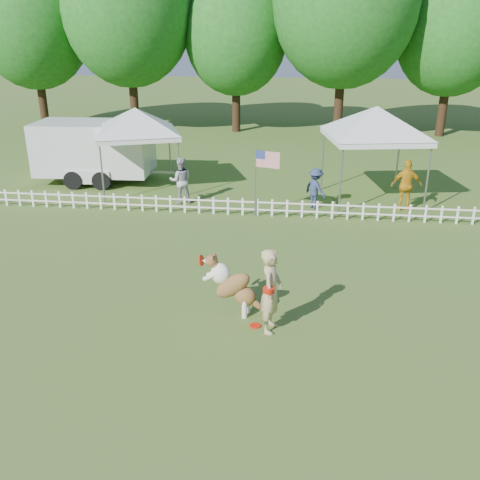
{
  "coord_description": "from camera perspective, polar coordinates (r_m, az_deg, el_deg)",
  "views": [
    {
      "loc": [
        1.29,
        -10.06,
        5.96
      ],
      "look_at": [
        -0.21,
        2.0,
        1.1
      ],
      "focal_mm": 40.0,
      "sensor_mm": 36.0,
      "label": 1
    }
  ],
  "objects": [
    {
      "name": "ground",
      "position": [
        11.76,
        -0.17,
        -8.65
      ],
      "size": [
        120.0,
        120.0,
        0.0
      ],
      "primitive_type": "plane",
      "color": "#416F23",
      "rests_on": "ground"
    },
    {
      "name": "picket_fence",
      "position": [
        18.02,
        2.65,
        3.47
      ],
      "size": [
        22.0,
        0.08,
        0.6
      ],
      "primitive_type": null,
      "color": "white",
      "rests_on": "ground"
    },
    {
      "name": "handler",
      "position": [
        11.03,
        3.34,
        -5.44
      ],
      "size": [
        0.53,
        0.73,
        1.84
      ],
      "primitive_type": "imported",
      "rotation": [
        0.0,
        0.0,
        1.42
      ],
      "color": "tan",
      "rests_on": "ground"
    },
    {
      "name": "dog",
      "position": [
        11.75,
        -0.67,
        -4.88
      ],
      "size": [
        1.38,
        0.67,
        1.37
      ],
      "primitive_type": null,
      "rotation": [
        0.0,
        0.0,
        -0.18
      ],
      "color": "brown",
      "rests_on": "ground"
    },
    {
      "name": "frisbee_on_turf",
      "position": [
        11.58,
        1.64,
        -9.12
      ],
      "size": [
        0.3,
        0.3,
        0.02
      ],
      "primitive_type": "cylinder",
      "rotation": [
        0.0,
        0.0,
        -0.32
      ],
      "color": "red",
      "rests_on": "ground"
    },
    {
      "name": "canopy_tent_left",
      "position": [
        21.09,
        -10.85,
        9.35
      ],
      "size": [
        3.87,
        3.87,
        3.1
      ],
      "primitive_type": null,
      "rotation": [
        0.0,
        0.0,
        0.37
      ],
      "color": "white",
      "rests_on": "ground"
    },
    {
      "name": "canopy_tent_right",
      "position": [
        19.93,
        13.98,
        8.73
      ],
      "size": [
        3.76,
        3.76,
        3.33
      ],
      "primitive_type": null,
      "rotation": [
        0.0,
        0.0,
        0.19
      ],
      "color": "white",
      "rests_on": "ground"
    },
    {
      "name": "cargo_trailer",
      "position": [
        22.72,
        -15.25,
        9.07
      ],
      "size": [
        5.79,
        2.79,
        2.49
      ],
      "primitive_type": null,
      "rotation": [
        0.0,
        0.0,
        0.05
      ],
      "color": "silver",
      "rests_on": "ground"
    },
    {
      "name": "flag_pole",
      "position": [
        17.72,
        1.64,
        6.07
      ],
      "size": [
        0.88,
        0.34,
        2.31
      ],
      "primitive_type": null,
      "rotation": [
        0.0,
        0.0,
        -0.29
      ],
      "color": "gray",
      "rests_on": "ground"
    },
    {
      "name": "spectator_a",
      "position": [
        19.38,
        -6.35,
        6.32
      ],
      "size": [
        0.94,
        0.82,
        1.66
      ],
      "primitive_type": "imported",
      "rotation": [
        0.0,
        0.0,
        3.41
      ],
      "color": "#A8A7AD",
      "rests_on": "ground"
    },
    {
      "name": "spectator_b",
      "position": [
        18.87,
        8.04,
        5.46
      ],
      "size": [
        1.02,
        1.05,
        1.44
      ],
      "primitive_type": "imported",
      "rotation": [
        0.0,
        0.0,
        2.31
      ],
      "color": "navy",
      "rests_on": "ground"
    },
    {
      "name": "spectator_c",
      "position": [
        19.32,
        17.33,
        5.59
      ],
      "size": [
        1.05,
        0.45,
        1.77
      ],
      "primitive_type": "imported",
      "rotation": [
        0.0,
        0.0,
        3.16
      ],
      "color": "gold",
      "rests_on": "ground"
    },
    {
      "name": "tree_far_left",
      "position": [
        35.96,
        -21.13,
        19.73
      ],
      "size": [
        6.6,
        6.6,
        11.0
      ],
      "primitive_type": null,
      "color": "#1C5819",
      "rests_on": "ground"
    },
    {
      "name": "tree_left",
      "position": [
        33.19,
        -11.78,
        21.47
      ],
      "size": [
        7.4,
        7.4,
        12.0
      ],
      "primitive_type": null,
      "color": "#1C5819",
      "rests_on": "ground"
    },
    {
      "name": "tree_center_left",
      "position": [
        32.85,
        -0.43,
        19.96
      ],
      "size": [
        6.0,
        6.0,
        9.8
      ],
      "primitive_type": null,
      "color": "#1C5819",
      "rests_on": "ground"
    },
    {
      "name": "tree_center_right",
      "position": [
        31.1,
        11.08,
        22.07
      ],
      "size": [
        7.6,
        7.6,
        12.6
      ],
      "primitive_type": null,
      "color": "#1C5819",
      "rests_on": "ground"
    },
    {
      "name": "tree_right",
      "position": [
        33.47,
        21.67,
        19.09
      ],
      "size": [
        6.2,
        6.2,
        10.4
      ],
      "primitive_type": null,
      "color": "#1C5819",
      "rests_on": "ground"
    }
  ]
}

